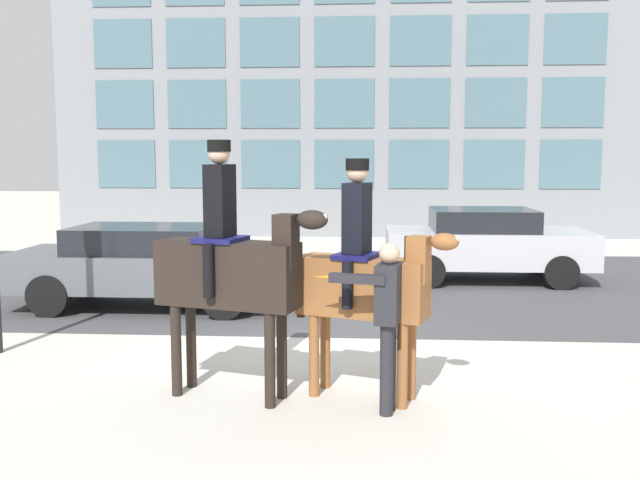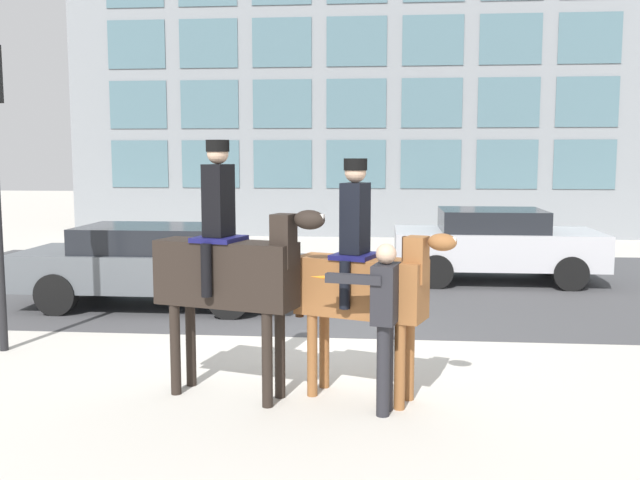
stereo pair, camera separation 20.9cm
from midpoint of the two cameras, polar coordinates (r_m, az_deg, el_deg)
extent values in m
plane|color=beige|center=(9.54, -1.23, -8.59)|extent=(80.00, 80.00, 0.00)
cube|color=#444447|center=(14.16, 0.44, -3.48)|extent=(18.10, 8.50, 0.01)
cube|color=slate|center=(23.28, -15.47, 5.88)|extent=(1.82, 0.02, 1.47)
cube|color=slate|center=(22.64, -9.99, 6.01)|extent=(1.82, 0.02, 1.47)
cube|color=slate|center=(22.21, -4.24, 6.08)|extent=(1.82, 0.02, 1.47)
cube|color=slate|center=(22.01, 1.66, 6.08)|extent=(1.82, 0.02, 1.47)
cube|color=slate|center=(22.04, 7.62, 6.03)|extent=(1.82, 0.02, 1.47)
cube|color=slate|center=(22.31, 13.49, 5.91)|extent=(1.82, 0.02, 1.47)
cube|color=slate|center=(22.80, 19.16, 5.74)|extent=(1.82, 0.02, 1.47)
cube|color=slate|center=(23.33, -15.61, 10.41)|extent=(1.82, 0.02, 1.47)
cube|color=slate|center=(22.69, -10.09, 10.66)|extent=(1.82, 0.02, 1.47)
cube|color=slate|center=(22.26, -4.29, 10.82)|extent=(1.82, 0.02, 1.47)
cube|color=slate|center=(22.06, 1.68, 10.87)|extent=(1.82, 0.02, 1.47)
cube|color=slate|center=(22.10, 7.69, 10.81)|extent=(1.82, 0.02, 1.47)
cube|color=slate|center=(22.37, 13.62, 10.63)|extent=(1.82, 0.02, 1.47)
cube|color=slate|center=(22.86, 19.34, 10.35)|extent=(1.82, 0.02, 1.47)
cube|color=slate|center=(23.53, -15.76, 14.88)|extent=(1.82, 0.02, 1.47)
cube|color=slate|center=(22.89, -10.18, 15.26)|extent=(1.82, 0.02, 1.47)
cube|color=slate|center=(22.47, -4.33, 15.51)|extent=(1.82, 0.02, 1.47)
cube|color=slate|center=(22.27, 1.70, 15.60)|extent=(1.82, 0.02, 1.47)
cube|color=slate|center=(22.30, 7.77, 15.53)|extent=(1.82, 0.02, 1.47)
cube|color=slate|center=(22.57, 13.75, 15.30)|extent=(1.82, 0.02, 1.47)
cube|color=slate|center=(23.06, 19.52, 14.92)|extent=(1.82, 0.02, 1.47)
cube|color=black|center=(7.45, -8.20, -2.69)|extent=(1.56, 0.84, 0.67)
cylinder|color=black|center=(7.53, -3.88, -8.96)|extent=(0.11, 0.11, 0.98)
cylinder|color=black|center=(7.26, -4.87, -9.57)|extent=(0.11, 0.11, 0.98)
cylinder|color=black|center=(8.01, -11.02, -8.11)|extent=(0.11, 0.11, 0.98)
cylinder|color=black|center=(7.76, -12.19, -8.63)|extent=(0.11, 0.11, 0.98)
cube|color=black|center=(7.11, -3.57, -0.07)|extent=(0.26, 0.29, 0.54)
cube|color=black|center=(7.16, -4.45, 0.13)|extent=(0.06, 0.09, 0.48)
ellipsoid|color=black|center=(6.98, -1.49, 1.63)|extent=(0.36, 0.28, 0.19)
cube|color=silver|center=(6.95, -0.75, 1.77)|extent=(0.13, 0.08, 0.08)
cylinder|color=black|center=(7.86, -13.27, -3.10)|extent=(0.09, 0.09, 0.55)
cube|color=#14144C|center=(7.43, -8.76, 0.06)|extent=(0.56, 0.59, 0.05)
cube|color=black|center=(7.40, -8.82, 3.14)|extent=(0.30, 0.37, 0.74)
sphere|color=#D1A889|center=(7.38, -8.88, 6.86)|extent=(0.22, 0.22, 0.22)
cylinder|color=black|center=(7.38, -8.89, 7.46)|extent=(0.24, 0.24, 0.12)
cylinder|color=black|center=(7.71, -7.76, -1.86)|extent=(0.11, 0.11, 0.54)
cylinder|color=black|center=(7.24, -9.74, -2.45)|extent=(0.11, 0.11, 0.54)
cube|color=brown|center=(7.38, 2.62, -3.77)|extent=(1.41, 0.86, 0.60)
cylinder|color=brown|center=(7.54, 6.49, -9.35)|extent=(0.11, 0.11, 0.88)
cylinder|color=brown|center=(7.26, 5.78, -9.99)|extent=(0.11, 0.11, 0.88)
cylinder|color=brown|center=(7.86, -0.34, -8.64)|extent=(0.11, 0.11, 0.88)
cylinder|color=brown|center=(7.59, -1.28, -9.21)|extent=(0.11, 0.11, 0.88)
cube|color=brown|center=(7.14, 7.07, -1.55)|extent=(0.27, 0.29, 0.46)
cube|color=#382314|center=(7.17, 6.15, -1.34)|extent=(0.06, 0.09, 0.42)
ellipsoid|color=brown|center=(7.05, 9.11, -0.15)|extent=(0.34, 0.28, 0.17)
cube|color=silver|center=(7.03, 9.79, -0.02)|extent=(0.11, 0.08, 0.07)
cylinder|color=#382314|center=(7.67, -2.36, -4.16)|extent=(0.09, 0.09, 0.55)
cube|color=#14144C|center=(7.35, 2.15, -1.27)|extent=(0.54, 0.59, 0.05)
cube|color=black|center=(7.30, 2.16, 1.77)|extent=(0.31, 0.37, 0.72)
sphere|color=#D1A889|center=(7.28, 2.18, 5.46)|extent=(0.22, 0.22, 0.22)
cylinder|color=black|center=(7.28, 2.18, 6.07)|extent=(0.24, 0.24, 0.12)
cylinder|color=black|center=(7.64, 2.87, -2.94)|extent=(0.11, 0.11, 0.48)
cylinder|color=black|center=(7.14, 1.36, -3.62)|extent=(0.11, 0.11, 0.48)
cylinder|color=#232328|center=(7.06, 4.49, -10.31)|extent=(0.13, 0.13, 0.91)
cylinder|color=#232328|center=(7.21, 4.75, -9.95)|extent=(0.13, 0.13, 0.91)
cube|color=#232328|center=(6.95, 4.68, -4.26)|extent=(0.30, 0.44, 0.57)
sphere|color=#D1A889|center=(6.89, 4.71, -1.09)|extent=(0.20, 0.20, 0.20)
cube|color=#232328|center=(6.81, 2.12, -3.12)|extent=(0.56, 0.21, 0.09)
cone|color=orange|center=(6.90, -0.68, -2.98)|extent=(0.19, 0.08, 0.04)
cube|color=#51565B|center=(12.23, -13.88, -2.29)|extent=(4.51, 1.76, 0.61)
cube|color=black|center=(12.20, -14.45, 0.10)|extent=(2.25, 1.54, 0.42)
cylinder|color=black|center=(11.16, -8.22, -4.61)|extent=(0.67, 0.21, 0.67)
cylinder|color=black|center=(12.72, -6.72, -3.19)|extent=(0.67, 0.21, 0.67)
cylinder|color=black|center=(12.05, -21.37, -4.17)|extent=(0.67, 0.21, 0.67)
cylinder|color=black|center=(13.50, -18.47, -2.91)|extent=(0.67, 0.21, 0.67)
cube|color=#B7B7BC|center=(14.78, 12.81, -0.57)|extent=(4.03, 1.95, 0.70)
cube|color=black|center=(14.70, 12.47, 1.61)|extent=(2.02, 1.72, 0.43)
cylinder|color=black|center=(14.21, 18.32, -2.47)|extent=(0.65, 0.23, 0.65)
cylinder|color=black|center=(15.94, 16.71, -1.44)|extent=(0.65, 0.23, 0.65)
cylinder|color=black|center=(13.80, 8.21, -2.46)|extent=(0.65, 0.23, 0.65)
cylinder|color=black|center=(15.57, 7.70, -1.40)|extent=(0.65, 0.23, 0.65)
camera|label=1|loc=(0.10, -90.74, -0.09)|focal=40.00mm
camera|label=2|loc=(0.10, 89.26, 0.09)|focal=40.00mm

